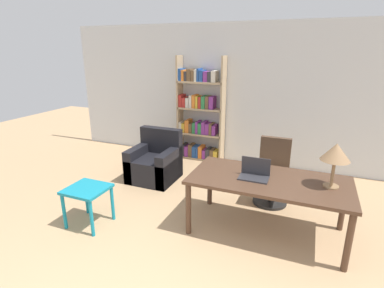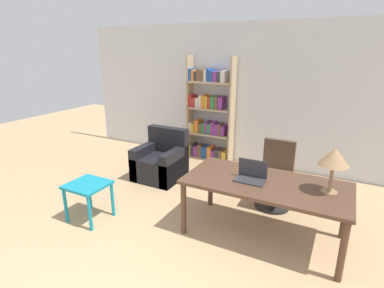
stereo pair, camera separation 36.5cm
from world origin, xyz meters
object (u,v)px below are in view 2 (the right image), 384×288
Objects in this scene: side_table_blue at (88,190)px; armchair at (161,162)px; laptop at (251,176)px; desk at (265,188)px; office_chair at (275,177)px; table_lamp at (334,158)px; bookshelf at (209,116)px.

side_table_blue is 0.60× the size of armchair.
laptop reaches higher than armchair.
armchair is at bearing 156.76° from desk.
armchair is (-2.02, 0.05, -0.15)m from office_chair.
table_lamp reaches higher than side_table_blue.
side_table_blue is at bearing -98.58° from bookshelf.
office_chair is 1.87× the size of side_table_blue.
armchair is at bearing -104.92° from bookshelf.
office_chair is at bearing 132.94° from table_lamp.
table_lamp is 3.00m from armchair.
office_chair is 2.03m from armchair.
office_chair is (-0.74, 0.79, -0.69)m from table_lamp.
desk is 5.39× the size of laptop.
bookshelf is at bearing 75.08° from armchair.
side_table_blue is (-2.85, -0.76, -0.70)m from table_lamp.
bookshelf is (0.43, 2.87, 0.49)m from side_table_blue.
laptop is 0.93m from table_lamp.
bookshelf is at bearing 138.88° from table_lamp.
side_table_blue is (-2.17, -0.71, -0.22)m from desk.
side_table_blue is 2.94m from bookshelf.
side_table_blue is 0.25× the size of bookshelf.
table_lamp is 1.28m from office_chair.
desk is at bearing -23.24° from armchair.
armchair is at bearing 154.17° from laptop.
desk is at bearing -175.57° from table_lamp.
laptop is 0.94m from office_chair.
desk is 2.29m from side_table_blue.
armchair is at bearing 178.66° from office_chair.
desk is 2.16× the size of armchair.
bookshelf is at bearing 128.77° from desk.
desk is at bearing 18.04° from side_table_blue.
table_lamp reaches higher than laptop.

